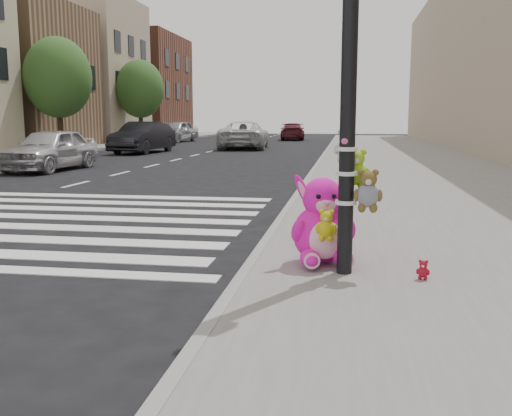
% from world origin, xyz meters
% --- Properties ---
extents(ground, '(120.00, 120.00, 0.00)m').
position_xyz_m(ground, '(0.00, 0.00, 0.00)').
color(ground, black).
rests_on(ground, ground).
extents(sidewalk_near, '(7.00, 80.00, 0.14)m').
position_xyz_m(sidewalk_near, '(5.00, 10.00, 0.07)').
color(sidewalk_near, slate).
rests_on(sidewalk_near, ground).
extents(curb_edge, '(0.12, 80.00, 0.15)m').
position_xyz_m(curb_edge, '(1.55, 10.00, 0.07)').
color(curb_edge, gray).
rests_on(curb_edge, ground).
extents(bld_far_c, '(6.00, 8.00, 8.00)m').
position_xyz_m(bld_far_c, '(-15.50, 26.00, 4.00)').
color(bld_far_c, '#896949').
rests_on(bld_far_c, ground).
extents(bld_far_d, '(6.00, 8.00, 10.00)m').
position_xyz_m(bld_far_d, '(-15.50, 35.00, 5.00)').
color(bld_far_d, tan).
rests_on(bld_far_d, ground).
extents(bld_far_e, '(6.00, 10.00, 9.00)m').
position_xyz_m(bld_far_e, '(-15.50, 46.00, 4.50)').
color(bld_far_e, brown).
rests_on(bld_far_e, ground).
extents(signal_pole, '(0.69, 0.50, 4.00)m').
position_xyz_m(signal_pole, '(2.63, 1.82, 1.76)').
color(signal_pole, black).
rests_on(signal_pole, sidewalk_near).
extents(tree_far_b, '(3.20, 3.20, 5.44)m').
position_xyz_m(tree_far_b, '(-11.20, 22.00, 3.65)').
color(tree_far_b, '#382619').
rests_on(tree_far_b, sidewalk_far).
extents(tree_far_c, '(3.20, 3.20, 5.44)m').
position_xyz_m(tree_far_c, '(-11.20, 33.00, 3.65)').
color(tree_far_c, '#382619').
rests_on(tree_far_c, sidewalk_far).
extents(pink_bunny, '(0.78, 0.87, 1.02)m').
position_xyz_m(pink_bunny, '(2.35, 2.17, 0.56)').
color(pink_bunny, '#FF15BB').
rests_on(pink_bunny, sidewalk_near).
extents(red_teddy, '(0.16, 0.13, 0.20)m').
position_xyz_m(red_teddy, '(3.39, 1.67, 0.24)').
color(red_teddy, '#AD1127').
rests_on(red_teddy, sidewalk_near).
extents(car_silver_far, '(1.87, 4.23, 1.42)m').
position_xyz_m(car_silver_far, '(-7.24, 13.73, 0.71)').
color(car_silver_far, silver).
rests_on(car_silver_far, ground).
extents(car_dark_far, '(2.05, 4.88, 1.57)m').
position_xyz_m(car_dark_far, '(-7.57, 23.47, 0.78)').
color(car_dark_far, black).
rests_on(car_dark_far, ground).
extents(car_white_near, '(3.02, 5.76, 1.55)m').
position_xyz_m(car_white_near, '(-3.26, 28.20, 0.77)').
color(car_white_near, silver).
rests_on(car_white_near, ground).
extents(car_maroon_near, '(2.34, 4.77, 1.33)m').
position_xyz_m(car_maroon_near, '(-1.78, 41.52, 0.67)').
color(car_maroon_near, '#5A1921').
rests_on(car_maroon_near, ground).
extents(car_silver_deep, '(2.61, 4.84, 1.57)m').
position_xyz_m(car_silver_deep, '(-9.80, 36.45, 0.78)').
color(car_silver_deep, '#B0B1B5').
rests_on(car_silver_deep, ground).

